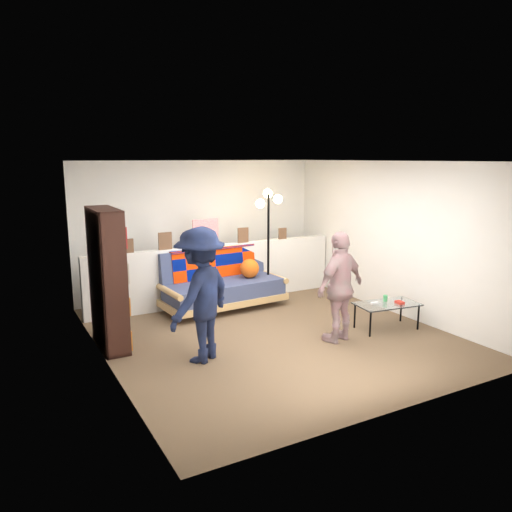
{
  "coord_description": "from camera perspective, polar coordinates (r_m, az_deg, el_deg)",
  "views": [
    {
      "loc": [
        -3.39,
        -5.8,
        2.45
      ],
      "look_at": [
        0.0,
        0.4,
        1.05
      ],
      "focal_mm": 35.0,
      "sensor_mm": 36.0,
      "label": 1
    }
  ],
  "objects": [
    {
      "name": "ground",
      "position": [
        7.15,
        1.56,
        -8.83
      ],
      "size": [
        5.0,
        5.0,
        0.0
      ],
      "primitive_type": "plane",
      "color": "brown",
      "rests_on": "ground"
    },
    {
      "name": "futon_sofa",
      "position": [
        8.26,
        -3.89,
        -3.16
      ],
      "size": [
        2.08,
        1.1,
        0.87
      ],
      "color": "tan",
      "rests_on": "ground"
    },
    {
      "name": "person_right",
      "position": [
        6.76,
        9.61,
        -3.5
      ],
      "size": [
        0.94,
        0.58,
        1.5
      ],
      "primitive_type": "imported",
      "rotation": [
        0.0,
        0.0,
        3.4
      ],
      "color": "#D1878E",
      "rests_on": "ground"
    },
    {
      "name": "half_wall_ledge",
      "position": [
        8.55,
        -4.51,
        -2.02
      ],
      "size": [
        4.45,
        0.15,
        1.0
      ],
      "primitive_type": "cube",
      "color": "silver",
      "rests_on": "ground"
    },
    {
      "name": "ledge_decor",
      "position": [
        8.31,
        -5.95,
        2.33
      ],
      "size": [
        2.97,
        0.02,
        0.45
      ],
      "color": "brown",
      "rests_on": "half_wall_ledge"
    },
    {
      "name": "bookshelf",
      "position": [
        6.71,
        -16.6,
        -3.05
      ],
      "size": [
        0.3,
        0.91,
        1.83
      ],
      "color": "black",
      "rests_on": "ground"
    },
    {
      "name": "person_left",
      "position": [
        6.05,
        -6.35,
        -4.45
      ],
      "size": [
        1.23,
        1.1,
        1.65
      ],
      "primitive_type": "imported",
      "rotation": [
        0.0,
        0.0,
        3.73
      ],
      "color": "black",
      "rests_on": "ground"
    },
    {
      "name": "floor_lamp",
      "position": [
        8.47,
        1.43,
        3.85
      ],
      "size": [
        0.4,
        0.36,
        1.93
      ],
      "color": "black",
      "rests_on": "ground"
    },
    {
      "name": "room_shell",
      "position": [
        7.17,
        -0.27,
        4.97
      ],
      "size": [
        4.6,
        5.05,
        2.45
      ],
      "color": "silver",
      "rests_on": "ground"
    },
    {
      "name": "coffee_table",
      "position": [
        7.48,
        14.77,
        -5.45
      ],
      "size": [
        0.96,
        0.61,
        0.47
      ],
      "color": "black",
      "rests_on": "ground"
    }
  ]
}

